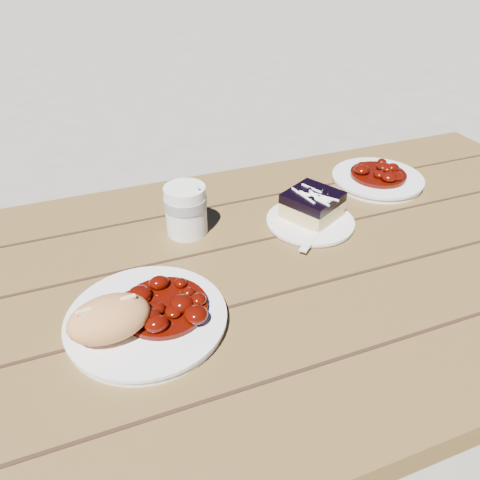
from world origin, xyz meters
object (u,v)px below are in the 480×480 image
object	(u,v)px
picnic_table	(167,356)
main_plate	(147,320)
blueberry_cake	(312,204)
coffee_cup	(186,210)
dessert_plate	(310,222)
second_plate	(377,180)
bread_roll	(109,319)

from	to	relation	value
picnic_table	main_plate	xyz separation A→B (m)	(-0.03, -0.07, 0.17)
blueberry_cake	coffee_cup	world-z (taller)	coffee_cup
main_plate	dessert_plate	world-z (taller)	main_plate
main_plate	second_plate	size ratio (longest dim) A/B	1.17
picnic_table	coffee_cup	xyz separation A→B (m)	(0.10, 0.16, 0.21)
picnic_table	coffee_cup	bearing A→B (deg)	58.95
main_plate	bread_roll	distance (m)	0.07
dessert_plate	blueberry_cake	xyz separation A→B (m)	(0.01, 0.02, 0.03)
coffee_cup	blueberry_cake	bearing A→B (deg)	-11.02
picnic_table	blueberry_cake	distance (m)	0.42
blueberry_cake	dessert_plate	bearing A→B (deg)	-151.46
picnic_table	coffee_cup	size ratio (longest dim) A/B	19.58
bread_roll	second_plate	distance (m)	0.74
picnic_table	second_plate	world-z (taller)	second_plate
bread_roll	second_plate	bearing A→B (deg)	23.70
bread_roll	blueberry_cake	distance (m)	0.49
picnic_table	blueberry_cake	size ratio (longest dim) A/B	14.66
bread_roll	second_plate	xyz separation A→B (m)	(0.67, 0.30, -0.04)
bread_roll	dessert_plate	distance (m)	0.47
picnic_table	main_plate	world-z (taller)	main_plate
bread_roll	main_plate	bearing A→B (deg)	19.98
blueberry_cake	bread_roll	bearing A→B (deg)	176.72
second_plate	blueberry_cake	bearing A→B (deg)	-157.85
picnic_table	blueberry_cake	world-z (taller)	blueberry_cake
coffee_cup	second_plate	world-z (taller)	coffee_cup
bread_roll	coffee_cup	bearing A→B (deg)	53.52
blueberry_cake	second_plate	xyz separation A→B (m)	(0.23, 0.09, -0.03)
main_plate	second_plate	world-z (taller)	same
bread_roll	picnic_table	bearing A→B (deg)	45.17
dessert_plate	blueberry_cake	size ratio (longest dim) A/B	1.29
coffee_cup	second_plate	xyz separation A→B (m)	(0.49, 0.04, -0.04)
second_plate	bread_roll	bearing A→B (deg)	-156.30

